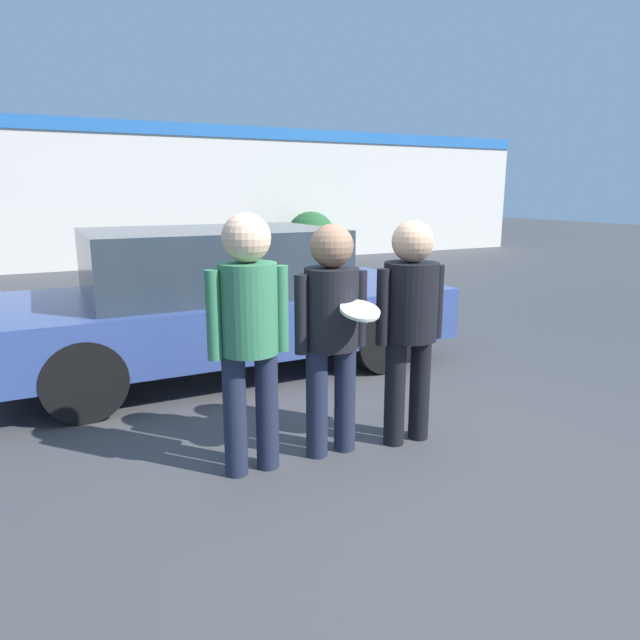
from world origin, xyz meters
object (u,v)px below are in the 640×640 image
object	(u,v)px
person_middle_with_frisbee	(332,322)
parked_car_near	(219,299)
person_right	(410,313)
person_left	(249,322)
shrub	(311,236)

from	to	relation	value
person_middle_with_frisbee	parked_car_near	size ratio (longest dim) A/B	0.35
person_right	parked_car_near	world-z (taller)	person_right
person_right	parked_car_near	xyz separation A→B (m)	(-0.70, 2.34, -0.24)
person_left	parked_car_near	size ratio (longest dim) A/B	0.37
person_middle_with_frisbee	person_right	distance (m)	0.59
person_right	shrub	distance (m)	11.20
person_left	person_middle_with_frisbee	xyz separation A→B (m)	(0.59, 0.00, -0.06)
shrub	parked_car_near	bearing A→B (deg)	-121.51
person_middle_with_frisbee	person_right	size ratio (longest dim) A/B	0.99
person_right	shrub	xyz separation A→B (m)	(4.22, 10.37, -0.32)
person_left	person_right	world-z (taller)	person_left
person_middle_with_frisbee	shrub	world-z (taller)	person_middle_with_frisbee
person_middle_with_frisbee	person_right	bearing A→B (deg)	-7.19
person_left	shrub	xyz separation A→B (m)	(5.40, 10.30, -0.36)
person_left	person_middle_with_frisbee	distance (m)	0.59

